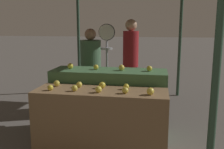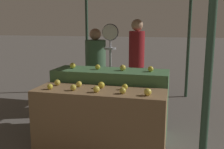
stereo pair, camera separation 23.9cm
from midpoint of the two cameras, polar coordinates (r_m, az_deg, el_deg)
The scene contains 18 objects.
display_counter_front at distance 3.47m, azimuth -0.75°, elevation -10.16°, with size 1.70×0.55×0.84m, color olive.
display_counter_back at distance 4.00m, azimuth 1.40°, elevation -6.07°, with size 1.70×0.55×1.00m, color #4C7A4C.
apple_front_0 at distance 3.44m, azimuth -11.43°, elevation -2.61°, with size 0.07×0.07×0.07m, color gold.
apple_front_1 at distance 3.33m, azimuth -6.40°, elevation -2.85°, with size 0.08×0.08×0.08m, color gold.
apple_front_2 at distance 3.22m, azimuth -1.27°, elevation -3.22°, with size 0.08×0.08×0.08m, color yellow.
apple_front_3 at distance 3.17m, azimuth 4.52°, elevation -3.53°, with size 0.08×0.08×0.08m, color gold.
apple_front_4 at distance 3.12m, azimuth 9.96°, elevation -3.79°, with size 0.09×0.09×0.09m, color yellow.
apple_front_5 at distance 3.63m, azimuth -9.99°, elevation -1.74°, with size 0.08×0.08×0.08m, color gold.
apple_front_6 at distance 3.52m, azimuth -5.27°, elevation -2.08°, with size 0.08×0.08×0.08m, color yellow.
apple_front_7 at distance 3.43m, azimuth -0.42°, elevation -2.30°, with size 0.09×0.09×0.09m, color gold.
apple_front_8 at distance 3.36m, azimuth 4.87°, elevation -2.70°, with size 0.07×0.07×0.07m, color gold.
apple_back_0 at distance 4.03m, azimuth -6.90°, elevation 1.94°, with size 0.09×0.09×0.09m, color gold.
apple_back_1 at distance 3.92m, azimuth -1.40°, elevation 1.66°, with size 0.08×0.08×0.08m, color gold.
apple_back_2 at distance 3.83m, azimuth 4.15°, elevation 1.48°, with size 0.09×0.09×0.09m, color yellow.
apple_back_3 at distance 3.79m, azimuth 10.20°, elevation 1.19°, with size 0.08×0.08×0.08m, color gold.
produce_scale at distance 4.39m, azimuth 1.18°, elevation 4.99°, with size 0.27×0.20×1.67m.
person_vendor_at_scale at distance 4.86m, azimuth -2.18°, elevation 1.94°, with size 0.51×0.51×1.59m.
person_customer_left at distance 5.28m, azimuth 6.67°, elevation 4.04°, with size 0.40×0.40×1.76m.
Camera 2 is at (0.93, -3.11, 1.68)m, focal length 42.00 mm.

